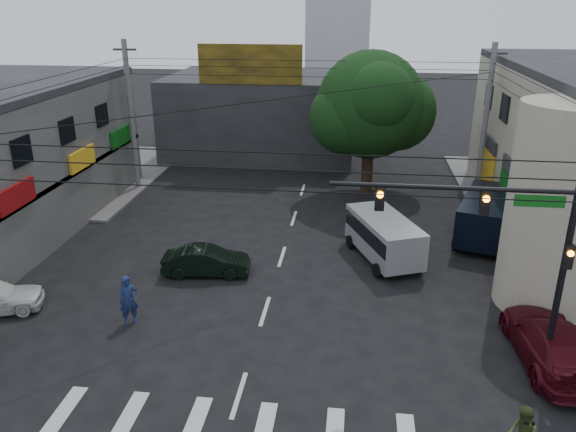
% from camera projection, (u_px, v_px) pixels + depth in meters
% --- Properties ---
extents(ground, '(160.00, 160.00, 0.00)m').
position_uv_depth(ground, '(256.00, 340.00, 20.02)').
color(ground, black).
rests_on(ground, ground).
extents(sidewalk_far_left, '(16.00, 16.00, 0.15)m').
position_uv_depth(sidewalk_far_left, '(45.00, 174.00, 38.70)').
color(sidewalk_far_left, '#514F4C').
rests_on(sidewalk_far_left, ground).
extents(corner_column, '(4.00, 4.00, 8.00)m').
position_uv_depth(corner_column, '(561.00, 210.00, 21.03)').
color(corner_column, gray).
rests_on(corner_column, ground).
extents(building_far, '(14.00, 10.00, 6.00)m').
position_uv_depth(building_far, '(263.00, 115.00, 43.45)').
color(building_far, '#232326').
rests_on(building_far, ground).
extents(billboard, '(7.00, 0.30, 2.60)m').
position_uv_depth(billboard, '(250.00, 64.00, 37.36)').
color(billboard, olive).
rests_on(billboard, building_far).
extents(street_tree, '(6.40, 6.40, 8.70)m').
position_uv_depth(street_tree, '(370.00, 105.00, 33.32)').
color(street_tree, black).
rests_on(street_tree, ground).
extents(traffic_gantry, '(7.10, 0.35, 7.20)m').
position_uv_depth(traffic_gantry, '(509.00, 238.00, 16.46)').
color(traffic_gantry, black).
rests_on(traffic_gantry, ground).
extents(utility_pole_far_left, '(0.32, 0.32, 9.20)m').
position_uv_depth(utility_pole_far_left, '(131.00, 117.00, 34.36)').
color(utility_pole_far_left, '#59595B').
rests_on(utility_pole_far_left, ground).
extents(utility_pole_far_right, '(0.32, 0.32, 9.20)m').
position_uv_depth(utility_pole_far_right, '(485.00, 126.00, 31.97)').
color(utility_pole_far_right, '#59595B').
rests_on(utility_pole_far_right, ground).
extents(dark_sedan, '(2.15, 4.09, 1.25)m').
position_uv_depth(dark_sedan, '(206.00, 261.00, 24.62)').
color(dark_sedan, black).
rests_on(dark_sedan, ground).
extents(maroon_sedan, '(2.77, 5.53, 1.53)m').
position_uv_depth(maroon_sedan, '(551.00, 342.00, 18.55)').
color(maroon_sedan, '#450913').
rests_on(maroon_sedan, ground).
extents(silver_minivan, '(6.13, 5.33, 2.03)m').
position_uv_depth(silver_minivan, '(384.00, 239.00, 25.89)').
color(silver_minivan, '#A3A6AB').
rests_on(silver_minivan, ground).
extents(navy_van, '(6.89, 5.54, 2.24)m').
position_uv_depth(navy_van, '(485.00, 218.00, 28.13)').
color(navy_van, black).
rests_on(navy_van, ground).
extents(traffic_officer, '(1.13, 1.11, 1.93)m').
position_uv_depth(traffic_officer, '(129.00, 300.00, 20.75)').
color(traffic_officer, '#16244E').
rests_on(traffic_officer, ground).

